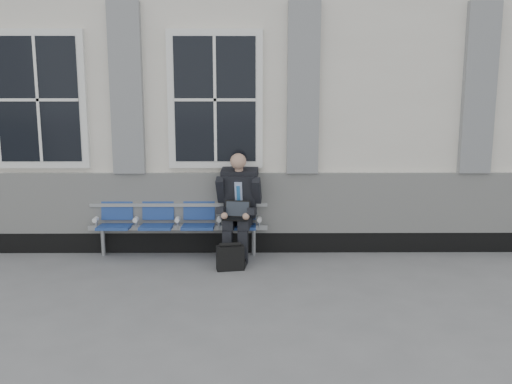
{
  "coord_description": "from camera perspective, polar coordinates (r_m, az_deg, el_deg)",
  "views": [
    {
      "loc": [
        0.87,
        -6.75,
        2.46
      ],
      "look_at": [
        0.93,
        0.9,
        1.02
      ],
      "focal_mm": 40.0,
      "sensor_mm": 36.0,
      "label": 1
    }
  ],
  "objects": [
    {
      "name": "station_building",
      "position": [
        10.26,
        -5.46,
        9.3
      ],
      "size": [
        14.4,
        4.4,
        4.49
      ],
      "color": "white",
      "rests_on": "ground"
    },
    {
      "name": "businessman",
      "position": [
        8.1,
        -1.76,
        -1.08
      ],
      "size": [
        0.66,
        0.88,
        1.52
      ],
      "color": "black",
      "rests_on": "ground"
    },
    {
      "name": "bench",
      "position": [
        8.36,
        -7.8,
        -2.62
      ],
      "size": [
        2.6,
        0.47,
        0.91
      ],
      "color": "#9EA0A3",
      "rests_on": "ground"
    },
    {
      "name": "briefcase",
      "position": [
        7.72,
        -2.6,
        -6.55
      ],
      "size": [
        0.39,
        0.22,
        0.38
      ],
      "color": "black",
      "rests_on": "ground"
    },
    {
      "name": "ground",
      "position": [
        7.23,
        -7.4,
        -9.29
      ],
      "size": [
        70.0,
        70.0,
        0.0
      ],
      "primitive_type": "plane",
      "color": "slate",
      "rests_on": "ground"
    }
  ]
}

